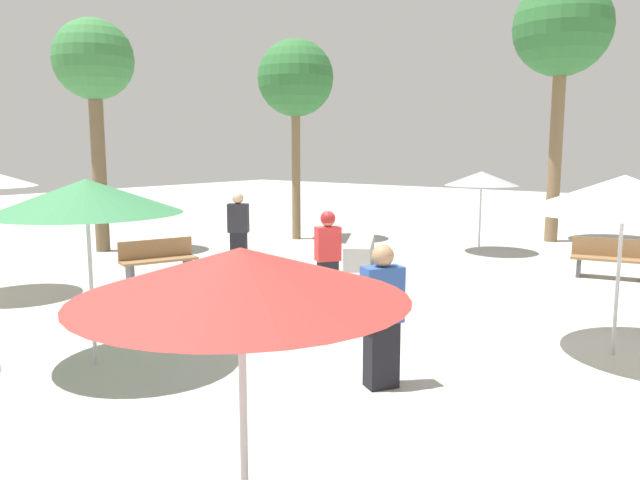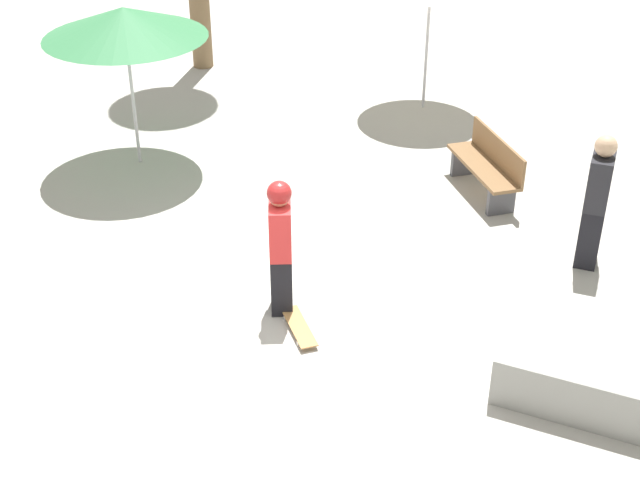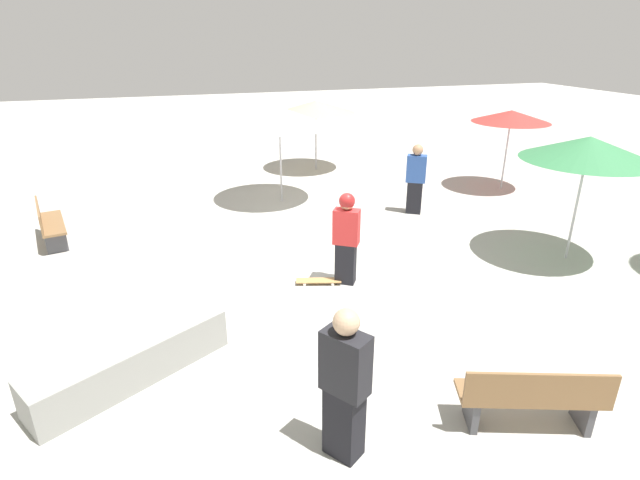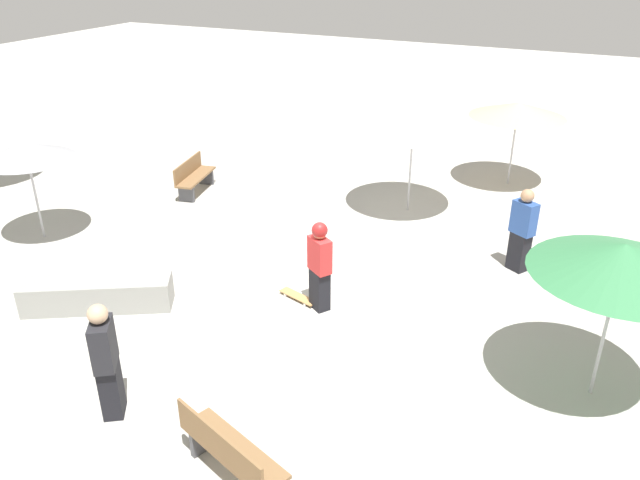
% 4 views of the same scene
% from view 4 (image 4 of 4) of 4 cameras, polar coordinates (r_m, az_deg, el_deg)
% --- Properties ---
extents(ground_plane, '(60.00, 60.00, 0.00)m').
position_cam_4_polar(ground_plane, '(11.38, -1.44, -5.54)').
color(ground_plane, '#B2AFA8').
extents(skater_main, '(0.45, 0.50, 1.66)m').
position_cam_4_polar(skater_main, '(10.72, -0.03, -2.14)').
color(skater_main, black).
rests_on(skater_main, ground_plane).
extents(skateboard, '(0.42, 0.82, 0.07)m').
position_cam_4_polar(skateboard, '(11.39, -2.01, -5.18)').
color(skateboard, '#B7844C').
rests_on(skateboard, ground_plane).
extents(concrete_ledge, '(1.82, 2.52, 0.54)m').
position_cam_4_polar(concrete_ledge, '(11.71, -19.67, -4.69)').
color(concrete_ledge, gray).
rests_on(concrete_ledge, ground_plane).
extents(bench_near, '(1.66, 0.77, 0.85)m').
position_cam_4_polar(bench_near, '(16.30, -11.47, 5.70)').
color(bench_near, '#47474C').
rests_on(bench_near, ground_plane).
extents(bench_far, '(0.95, 1.65, 0.85)m').
position_cam_4_polar(bench_far, '(7.92, -8.29, -18.67)').
color(bench_far, '#47474C').
rests_on(bench_far, ground_plane).
extents(shade_umbrella_white, '(2.57, 2.57, 2.44)m').
position_cam_4_polar(shade_umbrella_white, '(14.48, 8.55, 10.71)').
color(shade_umbrella_white, '#B7B7BC').
rests_on(shade_umbrella_white, ground_plane).
extents(shade_umbrella_green, '(2.37, 2.37, 2.41)m').
position_cam_4_polar(shade_umbrella_green, '(8.99, 25.91, -1.59)').
color(shade_umbrella_green, '#B7B7BC').
rests_on(shade_umbrella_green, ground_plane).
extents(shade_umbrella_tan, '(2.44, 2.44, 2.18)m').
position_cam_4_polar(shade_umbrella_tan, '(16.86, 17.65, 11.29)').
color(shade_umbrella_tan, '#B7B7BC').
rests_on(shade_umbrella_tan, ground_plane).
extents(shade_umbrella_grey, '(1.93, 1.93, 2.16)m').
position_cam_4_polar(shade_umbrella_grey, '(14.33, -25.30, 7.39)').
color(shade_umbrella_grey, '#B7B7BC').
rests_on(shade_umbrella_grey, ground_plane).
extents(bystander_watching, '(0.46, 0.53, 1.70)m').
position_cam_4_polar(bystander_watching, '(12.63, 17.99, 0.83)').
color(bystander_watching, black).
rests_on(bystander_watching, ground_plane).
extents(bystander_far, '(0.54, 0.49, 1.75)m').
position_cam_4_polar(bystander_far, '(8.91, -18.96, -10.45)').
color(bystander_far, black).
rests_on(bystander_far, ground_plane).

